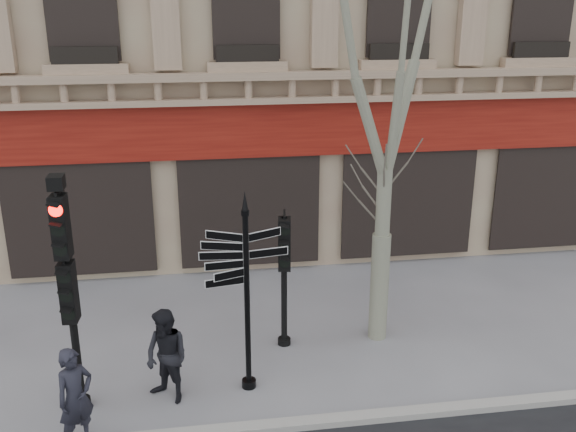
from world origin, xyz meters
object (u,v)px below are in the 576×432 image
object	(u,v)px
traffic_signal_secondary	(284,258)
pedestrian_a	(75,398)
fingerpost	(246,260)
plane_tree	(392,29)
pedestrian_b	(167,357)
traffic_signal_main	(66,267)

from	to	relation	value
traffic_signal_secondary	pedestrian_a	world-z (taller)	traffic_signal_secondary
fingerpost	traffic_signal_secondary	bearing A→B (deg)	59.30
fingerpost	pedestrian_a	bearing A→B (deg)	-157.08
fingerpost	traffic_signal_secondary	distance (m)	1.70
plane_tree	pedestrian_a	world-z (taller)	plane_tree
pedestrian_a	pedestrian_b	world-z (taller)	pedestrian_b
traffic_signal_main	traffic_signal_secondary	distance (m)	4.00
fingerpost	plane_tree	bearing A→B (deg)	27.28
fingerpost	traffic_signal_secondary	xyz separation A→B (m)	(0.83, 1.37, -0.57)
fingerpost	pedestrian_a	distance (m)	3.34
traffic_signal_secondary	plane_tree	world-z (taller)	plane_tree
traffic_signal_main	pedestrian_b	xyz separation A→B (m)	(1.44, -0.03, -1.70)
traffic_signal_secondary	traffic_signal_main	bearing A→B (deg)	-149.14
traffic_signal_main	pedestrian_b	bearing A→B (deg)	2.60
traffic_signal_secondary	plane_tree	size ratio (longest dim) A/B	0.31
traffic_signal_main	pedestrian_a	distance (m)	1.98
traffic_signal_secondary	pedestrian_b	world-z (taller)	traffic_signal_secondary
traffic_signal_secondary	pedestrian_b	xyz separation A→B (m)	(-2.21, -1.54, -1.02)
plane_tree	pedestrian_a	size ratio (longest dim) A/B	5.25
plane_tree	fingerpost	bearing A→B (deg)	-153.23
pedestrian_b	pedestrian_a	bearing A→B (deg)	-102.48
traffic_signal_main	plane_tree	xyz separation A→B (m)	(5.55, 1.51, 3.46)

